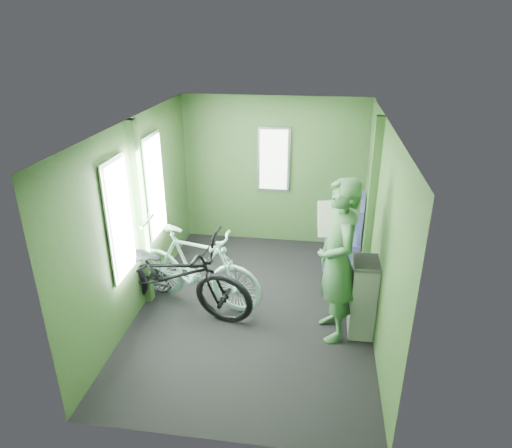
{
  "coord_description": "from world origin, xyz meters",
  "views": [
    {
      "loc": [
        0.7,
        -4.73,
        3.26
      ],
      "look_at": [
        0.0,
        0.1,
        1.1
      ],
      "focal_mm": 32.0,
      "sensor_mm": 36.0,
      "label": 1
    }
  ],
  "objects": [
    {
      "name": "bench_seat",
      "position": [
        1.15,
        1.45,
        0.28
      ],
      "size": [
        0.6,
        0.95,
        0.95
      ],
      "rotation": [
        0.0,
        0.0,
        -0.11
      ],
      "color": "navy",
      "rests_on": "ground"
    },
    {
      "name": "bicycle_black",
      "position": [
        -0.99,
        -0.24,
        0.0
      ],
      "size": [
        2.24,
        1.32,
        1.21
      ],
      "primitive_type": "imported",
      "rotation": [
        0.0,
        -0.17,
        1.36
      ],
      "color": "black",
      "rests_on": "ground"
    },
    {
      "name": "passenger",
      "position": [
        0.95,
        -0.36,
        0.93
      ],
      "size": [
        0.59,
        0.78,
        1.86
      ],
      "rotation": [
        0.0,
        0.0,
        -1.33
      ],
      "color": "#346037",
      "rests_on": "ground"
    },
    {
      "name": "room",
      "position": [
        -0.04,
        0.04,
        1.44
      ],
      "size": [
        4.0,
        4.02,
        2.31
      ],
      "color": "black",
      "rests_on": "ground"
    },
    {
      "name": "bicycle_mint",
      "position": [
        -0.72,
        -0.01,
        0.0
      ],
      "size": [
        1.82,
        0.97,
        1.08
      ],
      "primitive_type": "imported",
      "rotation": [
        0.0,
        -0.07,
        1.32
      ],
      "color": "#89C1B7",
      "rests_on": "ground"
    },
    {
      "name": "waste_box",
      "position": [
        1.26,
        -0.29,
        0.46
      ],
      "size": [
        0.27,
        0.38,
        0.92
      ],
      "primitive_type": "cube",
      "color": "gray",
      "rests_on": "ground"
    }
  ]
}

